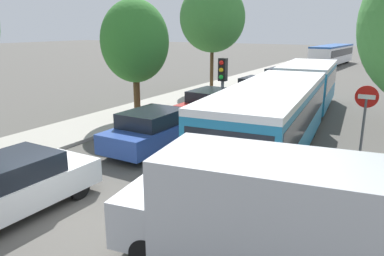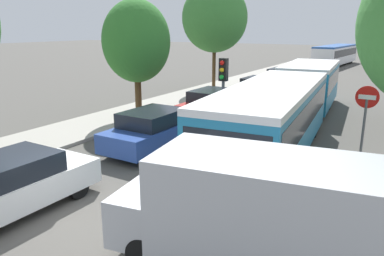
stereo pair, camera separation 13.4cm
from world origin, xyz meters
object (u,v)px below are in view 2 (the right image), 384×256
Objects in this scene: articulated_bus at (292,98)px; tree_left_far at (213,20)px; queued_car_silver at (282,78)px; city_bus_rear at (336,54)px; queued_car_black at (258,88)px; queued_car_red at (213,104)px; white_van at (252,210)px; tree_left_mid at (136,42)px; queued_car_blue at (154,130)px; queued_car_white at (13,184)px; no_entry_sign at (365,116)px; queued_car_tan at (302,71)px; traffic_light at (223,81)px.

tree_left_far is (-8.04, 7.84, 3.61)m from articulated_bus.
articulated_bus is 12.67m from queued_car_silver.
queued_car_black is (-0.00, -26.67, -0.67)m from city_bus_rear.
white_van is (6.32, -10.64, 0.47)m from queued_car_red.
tree_left_mid reaches higher than queued_car_silver.
tree_left_mid is at bearing 45.82° from queued_car_blue.
queued_car_white reaches higher than queued_car_black.
no_entry_sign is at bearing -43.21° from queued_car_white.
queued_car_tan is at bearing 1.20° from queued_car_red.
no_entry_sign is (7.54, -21.79, 1.15)m from queued_car_tan.
traffic_light is (1.79, 2.29, 1.72)m from queued_car_blue.
queued_car_tan is 1.22× the size of traffic_light.
queued_car_tan is at bearing 80.80° from tree_left_mid.
queued_car_white is 0.97× the size of queued_car_silver.
articulated_bus is at bearing -160.14° from queued_car_silver.
tree_left_far is (-4.23, 19.10, 4.35)m from queued_car_white.
traffic_light reaches higher than queued_car_blue.
queued_car_black is at bearing -175.48° from city_bus_rear.
queued_car_black is 9.43m from tree_left_mid.
tree_left_mid is at bearing -101.13° from no_entry_sign.
articulated_bus reaches higher than queued_car_black.
articulated_bus is at bearing -92.01° from queued_car_red.
tree_left_mid is at bearing 122.10° from queued_car_red.
tree_left_mid reaches higher than white_van.
articulated_bus is at bearing -138.46° from no_entry_sign.
tree_left_far reaches higher than queued_car_silver.
queued_car_black is at bearing -178.24° from queued_car_tan.
queued_car_silver is 23.29m from white_van.
traffic_light reaches higher than queued_car_tan.
tree_left_mid is (-9.56, 8.69, 2.66)m from white_van.
no_entry_sign is at bearing -77.15° from queued_car_blue.
queued_car_blue is 0.75× the size of tree_left_mid.
queued_car_red is at bearing -67.79° from white_van.
no_entry_sign reaches higher than queued_car_blue.
articulated_bus is at bearing -168.64° from city_bus_rear.
queued_car_tan is at bearing 1.99° from queued_car_blue.
queued_car_red is 4.91m from tree_left_mid.
city_bus_rear is at bearing -90.36° from white_van.
white_van is at bearing 30.35° from traffic_light.
tree_left_far is (-3.91, -10.11, 4.38)m from queued_car_tan.
queued_car_white is at bearing -177.66° from queued_car_red.
articulated_bus is at bearing -166.01° from queued_car_tan.
queued_car_blue is 3.38m from traffic_light.
tree_left_far is at bearing 94.32° from tree_left_mid.
tree_left_far is (-0.72, 9.57, 1.20)m from tree_left_mid.
city_bus_rear is 26.68m from queued_car_black.
articulated_bus is at bearing -17.67° from queued_car_white.
queued_car_silver reaches higher than queued_car_red.
queued_car_white is 1.04× the size of queued_car_tan.
queued_car_white is (-3.81, -11.26, -0.74)m from articulated_bus.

